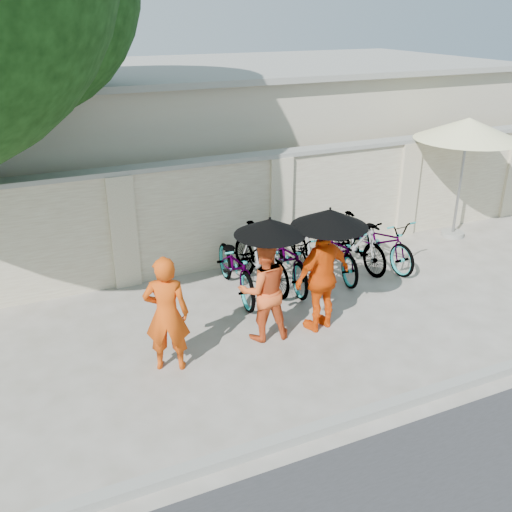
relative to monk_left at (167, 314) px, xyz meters
name	(u,v)px	position (x,y,z in m)	size (l,w,h in m)	color
ground	(249,360)	(1.05, -0.31, -0.82)	(80.00, 80.00, 0.00)	#ABA39A
kerb	(308,432)	(1.05, -2.01, -0.76)	(40.00, 0.16, 0.12)	gray
compound_wall	(229,214)	(2.05, 2.89, 0.18)	(20.00, 0.30, 2.00)	beige
building_behind	(209,138)	(3.05, 6.69, 0.78)	(14.00, 6.00, 3.20)	#B5AF98
monk_left	(167,314)	(0.00, 0.00, 0.00)	(0.60, 0.39, 1.65)	#D5460B
monk_center	(264,290)	(1.50, 0.18, -0.04)	(0.76, 0.59, 1.56)	#DA511F
parasol_center	(270,227)	(1.55, 0.10, 0.95)	(1.00, 1.00, 1.01)	black
monk_right	(322,276)	(2.41, 0.07, 0.04)	(1.02, 0.42, 1.73)	#EF4E09
parasol_right	(330,218)	(2.43, -0.01, 0.99)	(1.11, 1.11, 0.96)	black
patio_umbrella	(468,130)	(6.97, 2.23, 1.46)	(2.76, 2.76, 2.53)	gray
bike_0	(236,266)	(1.68, 1.66, -0.31)	(0.68, 1.96, 1.03)	gray
bike_1	(260,257)	(2.17, 1.76, -0.27)	(0.52, 1.85, 1.11)	gray
bike_2	(288,257)	(2.67, 1.66, -0.33)	(0.66, 1.89, 1.00)	gray
bike_3	(312,251)	(3.17, 1.69, -0.31)	(0.48, 1.71, 1.03)	gray
bike_4	(337,250)	(3.66, 1.64, -0.35)	(0.63, 1.80, 0.95)	gray
bike_5	(357,242)	(4.16, 1.75, -0.31)	(0.48, 1.70, 1.02)	gray
bike_6	(381,240)	(4.66, 1.67, -0.34)	(0.65, 1.86, 0.98)	gray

